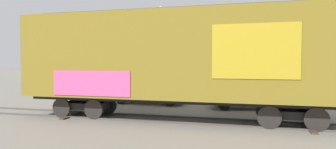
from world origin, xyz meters
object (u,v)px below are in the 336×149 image
object	(u,v)px
parked_car_white	(149,91)
parked_car_silver	(251,94)
freight_car	(178,57)
flagpole	(162,38)

from	to	relation	value
parked_car_white	parked_car_silver	size ratio (longest dim) A/B	0.98
parked_car_white	parked_car_silver	world-z (taller)	parked_car_silver
freight_car	parked_car_white	world-z (taller)	freight_car
freight_car	parked_car_white	size ratio (longest dim) A/B	3.05
freight_car	flagpole	xyz separation A→B (m)	(-5.59, 12.91, 2.05)
freight_car	parked_car_silver	world-z (taller)	freight_car
parked_car_silver	freight_car	bearing A→B (deg)	-121.82
freight_car	parked_car_silver	xyz separation A→B (m)	(2.88, 4.65, -2.03)
flagpole	parked_car_white	size ratio (longest dim) A/B	1.64
freight_car	flagpole	distance (m)	14.22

